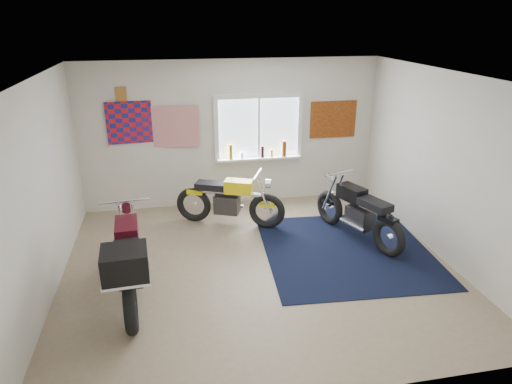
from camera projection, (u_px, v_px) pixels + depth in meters
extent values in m
plane|color=#9E896B|center=(258.00, 266.00, 6.63)|extent=(5.50, 5.50, 0.00)
plane|color=white|center=(259.00, 76.00, 5.65)|extent=(5.50, 5.50, 0.00)
plane|color=silver|center=(232.00, 134.00, 8.42)|extent=(5.50, 0.00, 5.50)
plane|color=silver|center=(316.00, 277.00, 3.85)|extent=(5.50, 0.00, 5.50)
plane|color=silver|center=(41.00, 193.00, 5.65)|extent=(0.00, 5.00, 5.00)
plane|color=silver|center=(444.00, 167.00, 6.63)|extent=(0.00, 5.00, 5.00)
cube|color=black|center=(346.00, 250.00, 7.06)|extent=(2.66, 2.76, 0.01)
cube|color=white|center=(259.00, 128.00, 8.46)|extent=(1.50, 0.02, 1.10)
cube|color=white|center=(259.00, 96.00, 8.23)|extent=(1.66, 0.06, 0.08)
cube|color=white|center=(259.00, 159.00, 8.66)|extent=(1.66, 0.06, 0.08)
cube|color=white|center=(216.00, 130.00, 8.31)|extent=(0.08, 0.06, 1.10)
cube|color=white|center=(300.00, 126.00, 8.59)|extent=(0.08, 0.06, 1.10)
cube|color=white|center=(259.00, 128.00, 8.45)|extent=(0.04, 0.06, 1.10)
cube|color=white|center=(259.00, 158.00, 8.60)|extent=(1.60, 0.16, 0.04)
cylinder|color=#997416|center=(231.00, 152.00, 8.44)|extent=(0.07, 0.07, 0.28)
cylinder|color=white|center=(242.00, 155.00, 8.50)|extent=(0.06, 0.06, 0.12)
cylinder|color=black|center=(263.00, 152.00, 8.56)|extent=(0.06, 0.06, 0.22)
cylinder|color=#C78817|center=(272.00, 153.00, 8.60)|extent=(0.05, 0.05, 0.14)
cylinder|color=brown|center=(284.00, 149.00, 8.62)|extent=(0.09, 0.09, 0.30)
plane|color=red|center=(136.00, 122.00, 7.99)|extent=(1.00, 0.07, 1.00)
plane|color=red|center=(174.00, 127.00, 8.13)|extent=(0.90, 0.09, 0.90)
cube|color=#9E682D|center=(121.00, 94.00, 7.77)|extent=(0.18, 0.02, 0.24)
cube|color=#A54C14|center=(333.00, 119.00, 8.68)|extent=(0.90, 0.03, 0.70)
torus|color=black|center=(267.00, 211.00, 7.72)|extent=(0.62, 0.36, 0.63)
torus|color=black|center=(194.00, 205.00, 7.98)|extent=(0.62, 0.36, 0.63)
cylinder|color=white|center=(267.00, 211.00, 7.72)|extent=(0.13, 0.13, 0.10)
cylinder|color=white|center=(194.00, 205.00, 7.98)|extent=(0.13, 0.13, 0.10)
cylinder|color=white|center=(229.00, 193.00, 7.75)|extent=(1.11, 0.54, 0.08)
cube|color=#2C2C2E|center=(227.00, 204.00, 7.84)|extent=(0.49, 0.41, 0.32)
cylinder|color=white|center=(229.00, 206.00, 8.01)|extent=(0.50, 0.26, 0.07)
cube|color=yellow|center=(239.00, 187.00, 7.67)|extent=(0.52, 0.41, 0.22)
cube|color=black|center=(211.00, 186.00, 7.78)|extent=(0.57, 0.44, 0.11)
cube|color=yellow|center=(196.00, 191.00, 7.88)|extent=(0.32, 0.25, 0.07)
cube|color=yellow|center=(267.00, 205.00, 7.68)|extent=(0.29, 0.22, 0.05)
cylinder|color=white|center=(257.00, 174.00, 7.52)|extent=(0.26, 0.54, 0.03)
cylinder|color=white|center=(268.00, 184.00, 7.54)|extent=(0.14, 0.17, 0.15)
torus|color=black|center=(330.00, 207.00, 7.89)|extent=(0.33, 0.61, 0.61)
torus|color=black|center=(389.00, 237.00, 6.83)|extent=(0.33, 0.61, 0.61)
cylinder|color=white|center=(330.00, 207.00, 7.89)|extent=(0.13, 0.13, 0.11)
cylinder|color=white|center=(389.00, 237.00, 6.83)|extent=(0.13, 0.13, 0.11)
cylinder|color=white|center=(359.00, 204.00, 7.25)|extent=(0.52, 1.16, 0.09)
cube|color=#2C2C2E|center=(360.00, 217.00, 7.29)|extent=(0.41, 0.50, 0.33)
cylinder|color=white|center=(352.00, 225.00, 7.25)|extent=(0.25, 0.52, 0.07)
cube|color=black|center=(352.00, 193.00, 7.34)|extent=(0.41, 0.54, 0.23)
cube|color=black|center=(375.00, 205.00, 6.95)|extent=(0.44, 0.59, 0.12)
cube|color=black|center=(388.00, 219.00, 6.77)|extent=(0.25, 0.32, 0.08)
cube|color=black|center=(330.00, 201.00, 7.85)|extent=(0.22, 0.30, 0.05)
cylinder|color=white|center=(339.00, 173.00, 7.51)|extent=(0.57, 0.25, 0.03)
cylinder|color=white|center=(331.00, 178.00, 7.72)|extent=(0.18, 0.15, 0.15)
torus|color=black|center=(130.00, 244.00, 6.53)|extent=(0.18, 0.71, 0.70)
torus|color=black|center=(130.00, 305.00, 5.17)|extent=(0.18, 0.71, 0.70)
cylinder|color=white|center=(130.00, 244.00, 6.53)|extent=(0.11, 0.12, 0.12)
cylinder|color=white|center=(130.00, 305.00, 5.17)|extent=(0.11, 0.12, 0.12)
cylinder|color=white|center=(128.00, 249.00, 5.73)|extent=(0.18, 1.36, 0.10)
cube|color=#2C2C2E|center=(130.00, 267.00, 5.77)|extent=(0.33, 0.50, 0.37)
cylinder|color=white|center=(117.00, 277.00, 5.77)|extent=(0.11, 0.59, 0.08)
cube|color=#3B0912|center=(127.00, 232.00, 5.85)|extent=(0.31, 0.55, 0.26)
cube|color=black|center=(127.00, 254.00, 5.34)|extent=(0.34, 0.61, 0.13)
cube|color=#3B0912|center=(128.00, 280.00, 5.11)|extent=(0.19, 0.33, 0.09)
cube|color=#3B0912|center=(130.00, 236.00, 6.48)|extent=(0.17, 0.31, 0.05)
cylinder|color=white|center=(125.00, 201.00, 6.08)|extent=(0.67, 0.08, 0.04)
cylinder|color=white|center=(126.00, 207.00, 6.33)|extent=(0.18, 0.12, 0.17)
cube|color=black|center=(125.00, 263.00, 4.85)|extent=(0.51, 0.48, 0.32)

